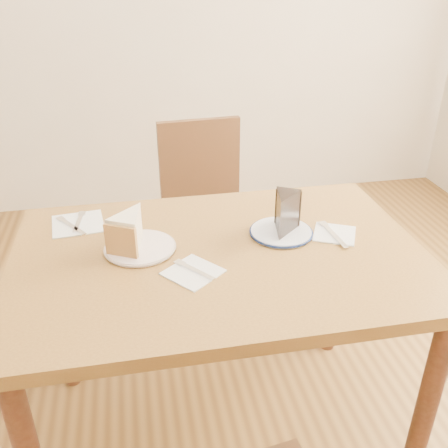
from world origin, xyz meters
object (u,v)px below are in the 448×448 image
table (220,280)px  chair_far (207,213)px  plate_navy (281,232)px  carrot_cake (132,230)px  chocolate_cake (284,216)px  plate_cream (140,248)px

table → chair_far: size_ratio=1.36×
table → plate_navy: bearing=18.8°
carrot_cake → table: bearing=10.9°
plate_navy → chocolate_cake: size_ratio=1.64×
chair_far → chocolate_cake: bearing=95.9°
chair_far → plate_cream: chair_far is taller
chair_far → carrot_cake: bearing=59.8°
table → chair_far: (0.08, 0.75, -0.16)m
plate_navy → carrot_cake: 0.46m
plate_navy → plate_cream: bearing=-178.4°
table → chocolate_cake: chocolate_cake is taller
plate_cream → plate_navy: same height
table → plate_cream: plate_cream is taller
plate_navy → table: bearing=-161.2°
plate_cream → table: bearing=-14.5°
plate_cream → carrot_cake: size_ratio=1.54×
plate_navy → carrot_cake: carrot_cake is taller
chair_far → plate_cream: size_ratio=4.41×
table → carrot_cake: bearing=162.9°
plate_navy → carrot_cake: bearing=179.4°
plate_cream → chocolate_cake: chocolate_cake is taller
carrot_cake → chocolate_cake: (0.46, -0.02, 0.01)m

